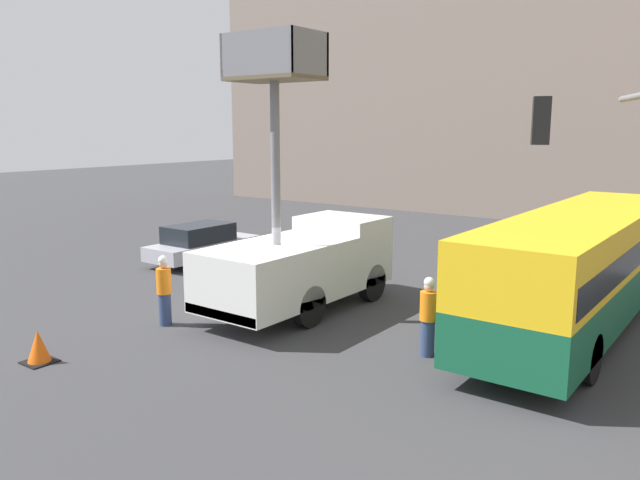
% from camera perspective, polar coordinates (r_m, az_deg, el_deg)
% --- Properties ---
extents(ground_plane, '(120.00, 120.00, 0.00)m').
position_cam_1_polar(ground_plane, '(17.28, -4.67, -6.81)').
color(ground_plane, '#38383A').
extents(building_backdrop_far, '(44.00, 10.00, 20.47)m').
position_cam_1_polar(building_backdrop_far, '(40.49, 21.51, 16.93)').
color(building_backdrop_far, gray).
rests_on(building_backdrop_far, ground_plane).
extents(utility_truck, '(2.42, 6.13, 7.36)m').
position_cam_1_polar(utility_truck, '(17.27, -1.73, -1.64)').
color(utility_truck, silver).
rests_on(utility_truck, ground_plane).
extents(city_bus, '(2.51, 11.33, 2.97)m').
position_cam_1_polar(city_bus, '(16.99, 22.84, -1.78)').
color(city_bus, '#145638').
rests_on(city_bus, ground_plane).
extents(road_worker_near_truck, '(0.38, 0.38, 1.84)m').
position_cam_1_polar(road_worker_near_truck, '(16.60, -14.05, -4.49)').
color(road_worker_near_truck, navy).
rests_on(road_worker_near_truck, ground_plane).
extents(road_worker_directing, '(0.38, 0.38, 1.82)m').
position_cam_1_polar(road_worker_directing, '(14.18, 9.85, -6.93)').
color(road_worker_directing, navy).
rests_on(road_worker_directing, ground_plane).
extents(traffic_cone_near_truck, '(0.64, 0.64, 0.73)m').
position_cam_1_polar(traffic_cone_near_truck, '(15.08, -24.34, -8.93)').
color(traffic_cone_near_truck, black).
rests_on(traffic_cone_near_truck, ground_plane).
extents(parked_car_curbside, '(1.78, 4.47, 1.47)m').
position_cam_1_polar(parked_car_curbside, '(24.06, -10.74, -0.26)').
color(parked_car_curbside, '#A8A8B2').
rests_on(parked_car_curbside, ground_plane).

